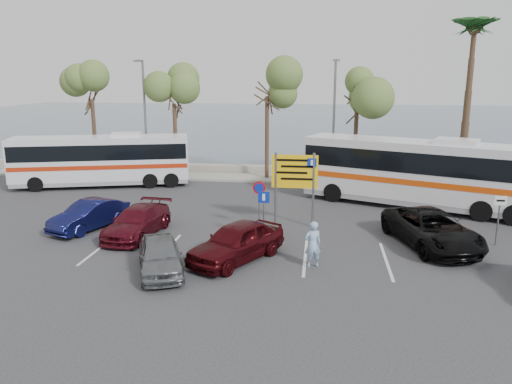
# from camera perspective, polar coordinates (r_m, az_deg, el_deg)

# --- Properties ---
(ground) EXTENTS (120.00, 120.00, 0.00)m
(ground) POSITION_cam_1_polar(r_m,az_deg,el_deg) (21.45, 1.17, -6.30)
(ground) COLOR #2F2F31
(ground) RESTS_ON ground
(kerb_strip) EXTENTS (44.00, 2.40, 0.15)m
(kerb_strip) POSITION_cam_1_polar(r_m,az_deg,el_deg) (34.89, 3.69, 1.50)
(kerb_strip) COLOR gray
(kerb_strip) RESTS_ON ground
(seawall) EXTENTS (48.00, 0.80, 0.60)m
(seawall) POSITION_cam_1_polar(r_m,az_deg,el_deg) (36.80, 3.90, 2.47)
(seawall) COLOR #A09280
(seawall) RESTS_ON ground
(sea) EXTENTS (140.00, 140.00, 0.00)m
(sea) POSITION_cam_1_polar(r_m,az_deg,el_deg) (80.44, 5.90, 8.11)
(sea) COLOR #3F5865
(sea) RESTS_ON ground
(tree_far_left) EXTENTS (3.20, 3.20, 7.60)m
(tree_far_left) POSITION_cam_1_polar(r_m,az_deg,el_deg) (37.74, -18.33, 11.33)
(tree_far_left) COLOR #382619
(tree_far_left) RESTS_ON kerb_strip
(tree_left) EXTENTS (3.20, 3.20, 7.20)m
(tree_left) POSITION_cam_1_polar(r_m,az_deg,el_deg) (35.59, -9.38, 11.21)
(tree_left) COLOR #382619
(tree_left) RESTS_ON kerb_strip
(tree_mid) EXTENTS (3.20, 3.20, 8.00)m
(tree_mid) POSITION_cam_1_polar(r_m,az_deg,el_deg) (34.29, 1.29, 12.40)
(tree_mid) COLOR #382619
(tree_mid) RESTS_ON kerb_strip
(tree_right) EXTENTS (3.20, 3.20, 7.40)m
(tree_right) POSITION_cam_1_polar(r_m,az_deg,el_deg) (34.18, 11.54, 11.32)
(tree_right) COLOR #382619
(tree_right) RESTS_ON kerb_strip
(palm_tree) EXTENTS (4.80, 4.80, 11.20)m
(palm_tree) POSITION_cam_1_polar(r_m,az_deg,el_deg) (35.44, 23.69, 16.56)
(palm_tree) COLOR #382619
(palm_tree) RESTS_ON kerb_strip
(street_lamp_left) EXTENTS (0.45, 1.15, 8.01)m
(street_lamp_left) POSITION_cam_1_polar(r_m,az_deg,el_deg) (35.84, -12.62, 8.83)
(street_lamp_left) COLOR slate
(street_lamp_left) RESTS_ON kerb_strip
(street_lamp_right) EXTENTS (0.45, 1.15, 8.01)m
(street_lamp_right) POSITION_cam_1_polar(r_m,az_deg,el_deg) (33.72, 8.90, 8.73)
(street_lamp_right) COLOR slate
(street_lamp_right) RESTS_ON kerb_strip
(direction_sign) EXTENTS (2.20, 0.12, 3.60)m
(direction_sign) POSITION_cam_1_polar(r_m,az_deg,el_deg) (23.80, 4.44, 1.71)
(direction_sign) COLOR slate
(direction_sign) RESTS_ON ground
(sign_no_stop) EXTENTS (0.60, 0.08, 2.35)m
(sign_no_stop) POSITION_cam_1_polar(r_m,az_deg,el_deg) (23.33, 0.36, -0.64)
(sign_no_stop) COLOR slate
(sign_no_stop) RESTS_ON ground
(sign_parking) EXTENTS (0.50, 0.07, 2.25)m
(sign_parking) POSITION_cam_1_polar(r_m,az_deg,el_deg) (21.78, 0.89, -1.94)
(sign_parking) COLOR slate
(sign_parking) RESTS_ON ground
(sign_taxi) EXTENTS (0.50, 0.07, 2.20)m
(sign_taxi) POSITION_cam_1_polar(r_m,az_deg,el_deg) (23.60, 26.02, -2.24)
(sign_taxi) COLOR slate
(sign_taxi) RESTS_ON ground
(lane_markings) EXTENTS (12.02, 4.20, 0.01)m
(lane_markings) POSITION_cam_1_polar(r_m,az_deg,el_deg) (20.66, -2.31, -7.07)
(lane_markings) COLOR silver
(lane_markings) RESTS_ON ground
(coach_bus_left) EXTENTS (11.43, 5.33, 3.49)m
(coach_bus_left) POSITION_cam_1_polar(r_m,az_deg,el_deg) (34.17, -17.24, 3.31)
(coach_bus_left) COLOR silver
(coach_bus_left) RESTS_ON ground
(coach_bus_right) EXTENTS (12.58, 7.34, 3.91)m
(coach_bus_right) POSITION_cam_1_polar(r_m,az_deg,el_deg) (28.79, 17.94, 1.87)
(coach_bus_right) COLOR silver
(coach_bus_right) RESTS_ON ground
(car_silver_a) EXTENTS (2.83, 4.13, 1.31)m
(car_silver_a) POSITION_cam_1_polar(r_m,az_deg,el_deg) (18.95, -10.91, -7.14)
(car_silver_a) COLOR slate
(car_silver_a) RESTS_ON ground
(car_blue) EXTENTS (2.83, 4.35, 1.35)m
(car_blue) POSITION_cam_1_polar(r_m,az_deg,el_deg) (25.00, -18.49, -2.52)
(car_blue) COLOR #0D103E
(car_blue) RESTS_ON ground
(car_maroon) EXTENTS (2.31, 4.69, 1.31)m
(car_maroon) POSITION_cam_1_polar(r_m,az_deg,el_deg) (23.37, -13.41, -3.32)
(car_maroon) COLOR #530D18
(car_maroon) RESTS_ON ground
(car_red) EXTENTS (3.88, 4.80, 1.54)m
(car_red) POSITION_cam_1_polar(r_m,az_deg,el_deg) (19.75, -2.23, -5.70)
(car_red) COLOR #44090E
(car_red) RESTS_ON ground
(suv_black) EXTENTS (4.05, 6.00, 1.53)m
(suv_black) POSITION_cam_1_polar(r_m,az_deg,el_deg) (22.60, 19.45, -4.01)
(suv_black) COLOR black
(suv_black) RESTS_ON ground
(pedestrian_near) EXTENTS (0.77, 0.64, 1.81)m
(pedestrian_near) POSITION_cam_1_polar(r_m,az_deg,el_deg) (19.15, 6.51, -5.96)
(pedestrian_near) COLOR #92B3D4
(pedestrian_near) RESTS_ON ground
(pedestrian_far) EXTENTS (1.19, 1.24, 2.01)m
(pedestrian_far) POSITION_cam_1_polar(r_m,az_deg,el_deg) (28.69, 25.13, -0.44)
(pedestrian_far) COLOR #373E53
(pedestrian_far) RESTS_ON ground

